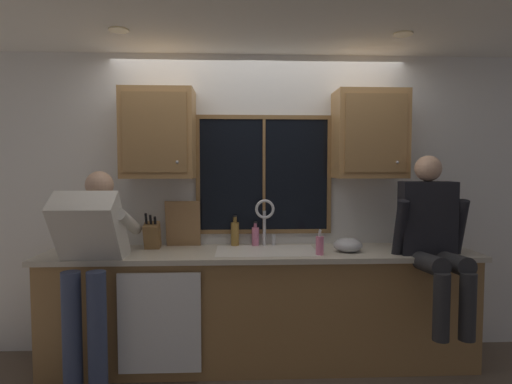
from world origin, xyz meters
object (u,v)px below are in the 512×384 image
at_px(knife_block, 152,236).
at_px(bottle_tall_clear, 235,233).
at_px(soap_dispenser, 320,245).
at_px(bottle_green_glass, 255,236).
at_px(person_sitting_on_counter, 433,232).
at_px(mixing_bowl, 348,245).
at_px(person_standing, 91,255).
at_px(cutting_board, 183,224).

height_order(knife_block, bottle_tall_clear, knife_block).
relative_size(soap_dispenser, bottle_green_glass, 0.97).
distance_m(soap_dispenser, bottle_tall_clear, 0.77).
distance_m(person_sitting_on_counter, mixing_bowl, 0.64).
height_order(person_sitting_on_counter, mixing_bowl, person_sitting_on_counter).
height_order(mixing_bowl, bottle_tall_clear, bottle_tall_clear).
height_order(person_standing, person_sitting_on_counter, person_sitting_on_counter).
bearing_deg(person_standing, mixing_bowl, 7.69).
relative_size(person_sitting_on_counter, mixing_bowl, 5.55).
bearing_deg(bottle_green_glass, soap_dispenser, -39.88).
bearing_deg(person_standing, soap_dispenser, 4.85).
xyz_separation_m(soap_dispenser, bottle_tall_clear, (-0.65, 0.40, 0.03)).
height_order(person_sitting_on_counter, cutting_board, person_sitting_on_counter).
height_order(bottle_green_glass, bottle_tall_clear, bottle_tall_clear).
distance_m(person_standing, cutting_board, 0.80).
height_order(person_standing, knife_block, person_standing).
bearing_deg(bottle_tall_clear, person_standing, -151.95).
relative_size(person_standing, soap_dispenser, 7.86).
bearing_deg(soap_dispenser, person_sitting_on_counter, -6.76).
bearing_deg(person_standing, person_sitting_on_counter, 1.00).
relative_size(person_sitting_on_counter, soap_dispenser, 6.34).
distance_m(bottle_green_glass, bottle_tall_clear, 0.18).
height_order(knife_block, mixing_bowl, knife_block).
bearing_deg(cutting_board, person_standing, -138.38).
relative_size(person_standing, bottle_green_glass, 7.60).
height_order(person_standing, bottle_tall_clear, person_standing).
distance_m(cutting_board, bottle_tall_clear, 0.45).
height_order(cutting_board, soap_dispenser, cutting_board).
distance_m(person_sitting_on_counter, soap_dispenser, 0.84).
distance_m(cutting_board, soap_dispenser, 1.16).
xyz_separation_m(person_sitting_on_counter, cutting_board, (-1.92, 0.48, 0.01)).
bearing_deg(cutting_board, knife_block, -159.15).
height_order(soap_dispenser, bottle_tall_clear, bottle_tall_clear).
relative_size(knife_block, bottle_tall_clear, 1.24).
relative_size(cutting_board, mixing_bowl, 1.74).
bearing_deg(knife_block, person_standing, -128.92).
relative_size(person_standing, cutting_board, 3.95).
distance_m(cutting_board, bottle_green_glass, 0.62).
relative_size(knife_block, soap_dispenser, 1.62).
xyz_separation_m(person_standing, bottle_tall_clear, (1.03, 0.55, 0.07)).
bearing_deg(person_standing, knife_block, 51.08).
xyz_separation_m(cutting_board, soap_dispenser, (1.09, -0.38, -0.12)).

